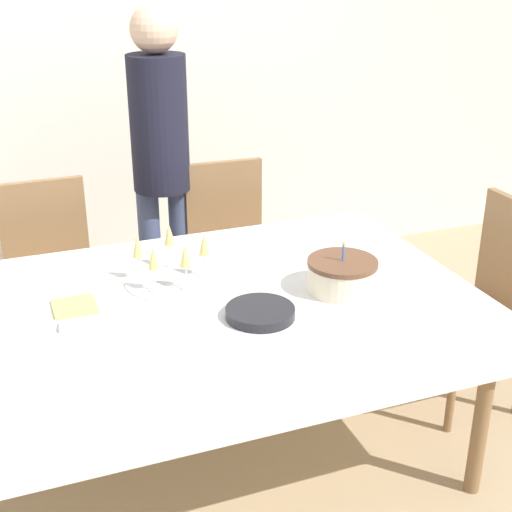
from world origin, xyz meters
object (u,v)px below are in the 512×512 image
at_px(dining_chair_right_end, 487,297).
at_px(champagne_tray, 171,264).
at_px(person_standing, 160,148).
at_px(plate_stack_main, 260,312).
at_px(dining_chair_far_left, 52,275).
at_px(birthday_cake, 342,275).
at_px(dining_chair_far_right, 231,249).

distance_m(dining_chair_right_end, champagne_tray, 1.41).
height_order(champagne_tray, person_standing, person_standing).
bearing_deg(plate_stack_main, dining_chair_far_left, 117.60).
bearing_deg(plate_stack_main, champagne_tray, 117.95).
height_order(plate_stack_main, person_standing, person_standing).
xyz_separation_m(dining_chair_right_end, champagne_tray, (-1.37, 0.16, 0.31)).
xyz_separation_m(dining_chair_right_end, plate_stack_main, (-1.16, -0.23, 0.26)).
relative_size(champagne_tray, person_standing, 0.22).
height_order(dining_chair_far_left, plate_stack_main, dining_chair_far_left).
distance_m(birthday_cake, plate_stack_main, 0.37).
distance_m(dining_chair_far_right, dining_chair_right_end, 1.27).
distance_m(champagne_tray, person_standing, 0.96).
xyz_separation_m(dining_chair_far_right, birthday_cake, (0.07, -1.06, 0.30)).
bearing_deg(person_standing, dining_chair_far_left, -164.93).
relative_size(dining_chair_far_left, dining_chair_right_end, 1.00).
bearing_deg(dining_chair_far_left, dining_chair_far_right, -0.00).
bearing_deg(dining_chair_far_right, dining_chair_far_left, 180.00).
height_order(birthday_cake, champagne_tray, birthday_cake).
relative_size(dining_chair_far_right, person_standing, 0.56).
xyz_separation_m(dining_chair_far_left, dining_chair_far_right, (0.89, -0.00, 0.00)).
height_order(birthday_cake, plate_stack_main, birthday_cake).
xyz_separation_m(champagne_tray, plate_stack_main, (0.21, -0.39, -0.05)).
relative_size(dining_chair_right_end, person_standing, 0.56).
bearing_deg(person_standing, dining_chair_far_right, -27.80).
bearing_deg(dining_chair_far_left, dining_chair_right_end, -27.52).
height_order(dining_chair_far_right, birthday_cake, birthday_cake).
xyz_separation_m(dining_chair_far_right, person_standing, (-0.30, 0.16, 0.51)).
distance_m(dining_chair_far_left, champagne_tray, 0.91).
bearing_deg(dining_chair_right_end, champagne_tray, 173.40).
bearing_deg(person_standing, dining_chair_right_end, -42.52).
relative_size(dining_chair_far_left, birthday_cake, 3.64).
distance_m(dining_chair_right_end, plate_stack_main, 1.21).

